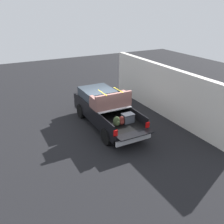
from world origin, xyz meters
TOP-DOWN VIEW (x-y plane):
  - ground_plane at (0.00, 0.00)m, footprint 40.00×40.00m
  - pickup_truck at (0.36, -0.00)m, footprint 6.05×2.08m
  - building_facade at (-0.09, -3.85)m, footprint 10.52×0.36m

SIDE VIEW (x-z plane):
  - ground_plane at x=0.00m, z-range 0.00..0.00m
  - pickup_truck at x=0.36m, z-range -0.14..2.08m
  - building_facade at x=-0.09m, z-range 0.00..3.06m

